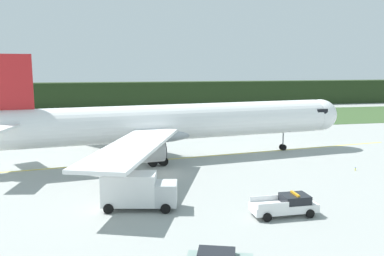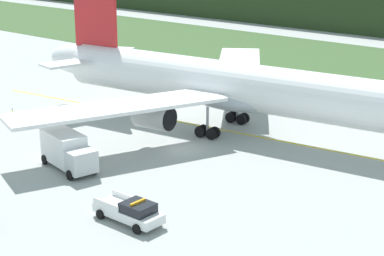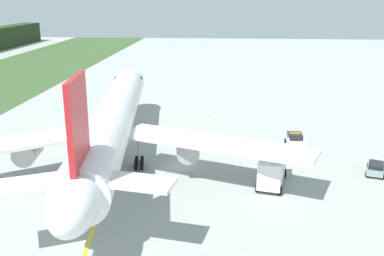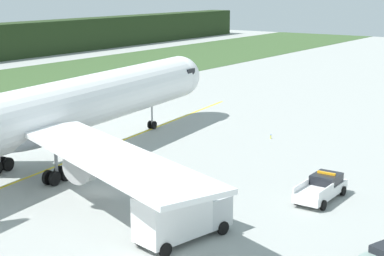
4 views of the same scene
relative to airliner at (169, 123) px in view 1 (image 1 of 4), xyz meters
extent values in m
plane|color=#999E9A|center=(-1.61, -8.06, -5.02)|extent=(320.00, 320.00, 0.00)
cube|color=#36522A|center=(-1.61, 40.93, -5.00)|extent=(320.00, 32.29, 0.04)
cube|color=#23351A|center=(-1.61, 70.99, -1.17)|extent=(288.00, 6.76, 7.70)
cube|color=yellow|center=(0.82, 0.11, -5.02)|extent=(72.02, 9.52, 0.01)
cylinder|color=white|center=(0.82, 0.11, 0.13)|extent=(45.60, 10.59, 4.86)
ellipsoid|color=white|center=(24.28, 3.11, 0.13)|extent=(5.92, 5.50, 4.86)
ellipsoid|color=#A4ADB6|center=(-1.43, -0.18, -1.21)|extent=(11.87, 6.50, 2.67)
cube|color=black|center=(23.12, 2.96, 0.98)|extent=(2.37, 4.81, 0.70)
cube|color=white|center=(-8.62, 10.76, -0.48)|extent=(16.68, 20.60, 0.35)
cylinder|color=#A3A3A3|center=(-6.22, 8.12, -1.77)|extent=(4.13, 2.97, 2.50)
cylinder|color=black|center=(-4.27, 8.37, -1.77)|extent=(0.41, 2.30, 2.30)
cube|color=white|center=(-5.63, -12.59, -0.48)|extent=(12.44, 22.02, 0.35)
cylinder|color=#A3A3A3|center=(-3.98, -9.42, -1.77)|extent=(4.13, 2.97, 2.50)
cylinder|color=black|center=(-2.02, -9.17, -1.77)|extent=(0.41, 2.30, 2.30)
cube|color=red|center=(-19.84, -2.54, 5.11)|extent=(6.16, 1.22, 8.03)
cube|color=white|center=(-20.81, 1.09, 0.98)|extent=(5.67, 7.63, 0.28)
cube|color=white|center=(-19.86, -6.30, 0.98)|extent=(4.20, 7.48, 0.28)
cylinder|color=gray|center=(17.92, 2.30, -3.21)|extent=(0.20, 0.20, 2.72)
cylinder|color=black|center=(17.88, 2.55, -4.57)|extent=(0.92, 0.33, 0.90)
cylinder|color=black|center=(17.95, 2.04, -4.57)|extent=(0.92, 0.33, 0.90)
cylinder|color=gray|center=(-2.82, 2.82, -3.06)|extent=(0.28, 0.28, 2.72)
cylinder|color=black|center=(-2.08, 2.57, -4.42)|extent=(1.23, 0.45, 1.20)
cylinder|color=black|center=(-2.17, 3.26, -4.42)|extent=(1.23, 0.45, 1.20)
cylinder|color=black|center=(-3.47, 2.39, -4.42)|extent=(1.23, 0.45, 1.20)
cylinder|color=black|center=(-3.56, 3.08, -4.42)|extent=(1.23, 0.45, 1.20)
cylinder|color=gray|center=(-2.02, -3.44, -3.06)|extent=(0.28, 0.28, 2.72)
cylinder|color=black|center=(-1.37, -3.01, -4.42)|extent=(1.23, 0.45, 1.20)
cylinder|color=black|center=(-1.28, -3.70, -4.42)|extent=(1.23, 0.45, 1.20)
cylinder|color=black|center=(-2.76, -3.19, -4.42)|extent=(1.23, 0.45, 1.20)
cylinder|color=black|center=(-2.67, -3.88, -4.42)|extent=(1.23, 0.45, 1.20)
cube|color=white|center=(6.37, -23.01, -4.29)|extent=(5.71, 2.09, 0.70)
cube|color=black|center=(7.40, -23.01, -3.59)|extent=(2.29, 1.91, 0.70)
cube|color=white|center=(5.00, -22.03, -3.72)|extent=(2.74, 0.11, 0.45)
cube|color=white|center=(5.01, -24.00, -3.72)|extent=(2.74, 0.11, 0.45)
cube|color=orange|center=(7.40, -23.01, -3.16)|extent=(0.21, 1.45, 0.16)
cylinder|color=black|center=(8.31, -21.95, -4.64)|extent=(0.76, 0.24, 0.76)
cylinder|color=black|center=(8.32, -24.06, -4.64)|extent=(0.76, 0.24, 0.76)
cylinder|color=black|center=(4.43, -21.96, -4.64)|extent=(0.76, 0.24, 0.76)
cylinder|color=black|center=(4.44, -24.07, -4.64)|extent=(0.76, 0.24, 0.76)
cube|color=silver|center=(-3.27, -19.30, -3.57)|extent=(2.36, 2.74, 2.00)
cube|color=white|center=(-6.52, -18.61, -3.16)|extent=(5.14, 3.33, 2.83)
cylinder|color=#99999E|center=(-5.59, -18.81, -4.66)|extent=(0.77, 0.26, 1.04)
cylinder|color=#99999E|center=(-7.45, -18.42, -4.66)|extent=(0.77, 0.26, 1.04)
cylinder|color=black|center=(-3.02, -18.13, -4.57)|extent=(0.93, 0.44, 0.90)
cylinder|color=black|center=(-3.52, -20.48, -4.57)|extent=(0.93, 0.44, 0.90)
cylinder|color=black|center=(-7.90, -17.09, -4.57)|extent=(0.93, 0.44, 0.90)
cylinder|color=black|center=(-8.40, -19.44, -4.57)|extent=(0.93, 0.44, 0.90)
cube|color=black|center=(-1.85, -30.97, -3.95)|extent=(2.73, 2.25, 0.45)
cylinder|color=yellow|center=(21.43, -10.93, -4.85)|extent=(0.10, 0.10, 0.35)
sphere|color=blue|center=(21.43, -10.93, -4.62)|extent=(0.12, 0.12, 0.12)
camera|label=1|loc=(-8.39, -54.05, 7.82)|focal=37.95mm
camera|label=2|loc=(39.21, -54.08, 16.20)|focal=61.63mm
camera|label=3|loc=(-51.87, -13.68, 15.01)|focal=42.39mm
camera|label=4|loc=(-35.94, -40.43, 10.92)|focal=58.17mm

